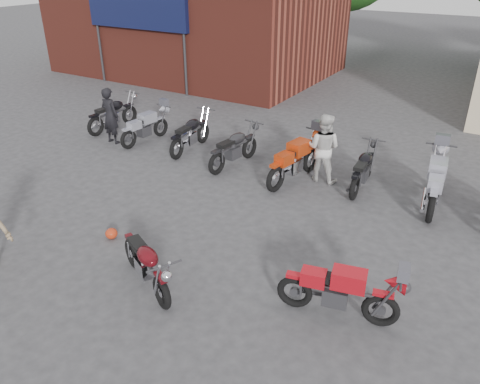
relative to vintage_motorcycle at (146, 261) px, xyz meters
The scene contains 14 objects.
ground 0.55m from the vintage_motorcycle, 109.94° to the left, with size 90.00×90.00×0.00m, color #363638.
brick_building 16.89m from the vintage_motorcycle, 122.60° to the left, with size 12.00×8.00×4.00m, color maroon.
vintage_motorcycle is the anchor object (origin of this frame).
sportbike 3.19m from the vintage_motorcycle, 17.90° to the left, with size 1.83×0.60×1.06m, color #B20E18, non-canonical shape.
helmet 1.86m from the vintage_motorcycle, 154.56° to the left, with size 0.24×0.24×0.22m, color #A52C11.
person_dark 7.25m from the vintage_motorcycle, 139.39° to the left, with size 0.61×0.40×1.67m, color black.
person_light 5.57m from the vintage_motorcycle, 80.81° to the left, with size 0.84×0.65×1.72m, color beige.
row_bike_0 8.43m from the vintage_motorcycle, 138.39° to the left, with size 1.98×0.65×1.15m, color black, non-canonical shape.
row_bike_1 7.03m from the vintage_motorcycle, 131.52° to the left, with size 1.81×0.60×1.05m, color #989AA6, non-canonical shape.
row_bike_2 6.25m from the vintage_motorcycle, 119.71° to the left, with size 1.94×0.64×1.13m, color black, non-canonical shape.
row_bike_3 5.34m from the vintage_motorcycle, 105.72° to the left, with size 1.92×0.63×1.12m, color black, non-canonical shape.
row_bike_4 5.13m from the vintage_motorcycle, 86.28° to the left, with size 2.10×0.69×1.22m, color #BF380F, non-canonical shape.
row_bike_5 5.92m from the vintage_motorcycle, 71.30° to the left, with size 1.86×0.61×1.08m, color black, non-canonical shape.
row_bike_6 6.59m from the vintage_motorcycle, 57.57° to the left, with size 2.16×0.71×1.25m, color #9999A7, non-canonical shape.
Camera 1 is at (4.73, -4.84, 5.09)m, focal length 35.00 mm.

